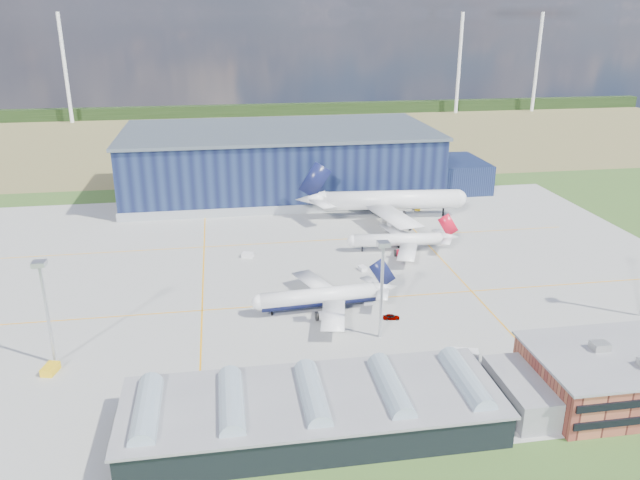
{
  "coord_description": "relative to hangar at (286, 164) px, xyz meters",
  "views": [
    {
      "loc": [
        -23.64,
        -151.3,
        68.94
      ],
      "look_at": [
        2.81,
        10.24,
        9.34
      ],
      "focal_mm": 35.0,
      "sensor_mm": 36.0,
      "label": 1
    }
  ],
  "objects": [
    {
      "name": "farmland",
      "position": [
        -2.81,
        125.2,
        -11.62
      ],
      "size": [
        600.0,
        220.0,
        0.01
      ],
      "primitive_type": "cube",
      "color": "olive",
      "rests_on": "ground"
    },
    {
      "name": "light_mast_center",
      "position": [
        7.19,
        -124.8,
        3.82
      ],
      "size": [
        2.6,
        2.6,
        23.0
      ],
      "color": "silver",
      "rests_on": "ground"
    },
    {
      "name": "gse_tug_c",
      "position": [
        45.39,
        -32.8,
        -10.92
      ],
      "size": [
        2.99,
        3.68,
        1.39
      ],
      "primitive_type": "cube",
      "rotation": [
        0.0,
        0.0,
        -0.36
      ],
      "color": "yellow",
      "rests_on": "ground"
    },
    {
      "name": "ground",
      "position": [
        -2.81,
        -94.8,
        -11.62
      ],
      "size": [
        600.0,
        600.0,
        0.0
      ],
      "primitive_type": "plane",
      "color": "#335921",
      "rests_on": "ground"
    },
    {
      "name": "gse_van_b",
      "position": [
        29.44,
        -55.0,
        -10.46
      ],
      "size": [
        5.23,
        5.16,
        2.31
      ],
      "primitive_type": "cube",
      "rotation": [
        0.0,
        0.0,
        0.81
      ],
      "color": "silver",
      "rests_on": "ground"
    },
    {
      "name": "treeline",
      "position": [
        -2.81,
        205.2,
        -7.62
      ],
      "size": [
        600.0,
        8.0,
        8.0
      ],
      "primitive_type": "cube",
      "color": "black",
      "rests_on": "ground"
    },
    {
      "name": "gse_van_a",
      "position": [
        21.97,
        -137.85,
        -10.33
      ],
      "size": [
        6.39,
        4.16,
        2.57
      ],
      "primitive_type": "cube",
      "rotation": [
        0.0,
        0.0,
        1.28
      ],
      "color": "silver",
      "rests_on": "ground"
    },
    {
      "name": "gse_cart_b",
      "position": [
        -19.69,
        -70.71,
        -10.89
      ],
      "size": [
        3.94,
        3.31,
        1.46
      ],
      "primitive_type": "cube",
      "rotation": [
        0.0,
        0.0,
        1.2
      ],
      "color": "silver",
      "rests_on": "ground"
    },
    {
      "name": "car_a",
      "position": [
        12.02,
        -116.91,
        -10.94
      ],
      "size": [
        4.16,
        2.2,
        1.35
      ],
      "primitive_type": "imported",
      "rotation": [
        0.0,
        0.0,
        1.41
      ],
      "color": "#99999E",
      "rests_on": "ground"
    },
    {
      "name": "airstair",
      "position": [
        8.39,
        -105.13,
        -10.18
      ],
      "size": [
        2.08,
        4.6,
        2.88
      ],
      "primitive_type": "cube",
      "rotation": [
        0.0,
        0.0,
        -0.06
      ],
      "color": "silver",
      "rests_on": "ground"
    },
    {
      "name": "hangar",
      "position": [
        0.0,
        0.0,
        0.0
      ],
      "size": [
        145.0,
        62.0,
        26.1
      ],
      "color": "#101736",
      "rests_on": "ground"
    },
    {
      "name": "airliner_navy",
      "position": [
        -4.43,
        -109.44,
        -5.57
      ],
      "size": [
        39.61,
        38.86,
        12.1
      ],
      "primitive_type": null,
      "rotation": [
        0.0,
        0.0,
        3.21
      ],
      "color": "white",
      "rests_on": "ground"
    },
    {
      "name": "gse_tug_b",
      "position": [
        -2.15,
        -136.87,
        -10.95
      ],
      "size": [
        2.2,
        3.17,
        1.33
      ],
      "primitive_type": "cube",
      "rotation": [
        0.0,
        0.0,
        -0.05
      ],
      "color": "yellow",
      "rests_on": "ground"
    },
    {
      "name": "airliner_red",
      "position": [
        26.13,
        -72.8,
        -5.91
      ],
      "size": [
        38.04,
        37.35,
        11.41
      ],
      "primitive_type": null,
      "rotation": [
        0.0,
        0.0,
        3.05
      ],
      "color": "white",
      "rests_on": "ground"
    },
    {
      "name": "airliner_widebody",
      "position": [
        32.87,
        -39.8,
        -1.57
      ],
      "size": [
        66.82,
        65.61,
        20.1
      ],
      "primitive_type": null,
      "rotation": [
        0.0,
        0.0,
        -0.09
      ],
      "color": "white",
      "rests_on": "ground"
    },
    {
      "name": "car_b",
      "position": [
        2.14,
        -142.8,
        -10.97
      ],
      "size": [
        4.01,
        1.73,
        1.28
      ],
      "primitive_type": "imported",
      "rotation": [
        0.0,
        0.0,
        1.67
      ],
      "color": "#99999E",
      "rests_on": "ground"
    },
    {
      "name": "light_mast_west",
      "position": [
        -62.81,
        -124.8,
        3.82
      ],
      "size": [
        2.6,
        2.6,
        23.0
      ],
      "color": "silver",
      "rests_on": "ground"
    },
    {
      "name": "apron",
      "position": [
        -2.81,
        -84.8,
        -11.59
      ],
      "size": [
        220.0,
        160.0,
        0.08
      ],
      "color": "gray",
      "rests_on": "ground"
    },
    {
      "name": "gse_cart_a",
      "position": [
        12.05,
        -86.09,
        -11.02
      ],
      "size": [
        2.41,
        3.09,
        1.19
      ],
      "primitive_type": "cube",
      "rotation": [
        0.0,
        0.0,
        0.23
      ],
      "color": "silver",
      "rests_on": "ground"
    },
    {
      "name": "gse_tug_a",
      "position": [
        -62.86,
        -128.59,
        -10.78
      ],
      "size": [
        3.41,
        4.53,
        1.68
      ],
      "primitive_type": "cube",
      "rotation": [
        0.0,
        0.0,
        -0.26
      ],
      "color": "yellow",
      "rests_on": "ground"
    },
    {
      "name": "glass_concourse",
      "position": [
        -9.26,
        -154.8,
        -7.93
      ],
      "size": [
        78.0,
        23.0,
        8.6
      ],
      "color": "black",
      "rests_on": "ground"
    }
  ]
}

